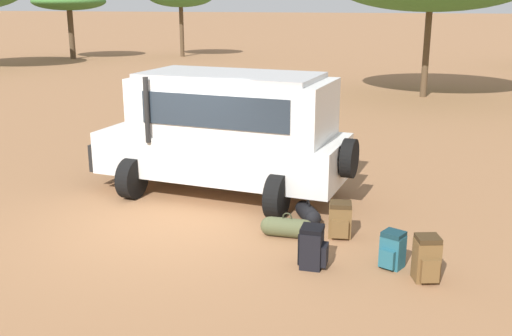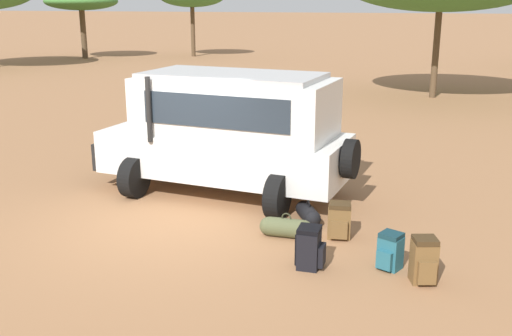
{
  "view_description": "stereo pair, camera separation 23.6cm",
  "coord_description": "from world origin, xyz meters",
  "px_view_note": "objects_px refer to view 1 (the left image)",
  "views": [
    {
      "loc": [
        3.81,
        -9.1,
        3.83
      ],
      "look_at": [
        1.53,
        0.57,
        1.0
      ],
      "focal_mm": 42.0,
      "sensor_mm": 36.0,
      "label": 1
    },
    {
      "loc": [
        4.04,
        -9.04,
        3.83
      ],
      "look_at": [
        1.53,
        0.57,
        1.0
      ],
      "focal_mm": 42.0,
      "sensor_mm": 36.0,
      "label": 2
    }
  ],
  "objects_px": {
    "safari_vehicle": "(227,131)",
    "backpack_outermost": "(340,220)",
    "duffel_bag_soft_canvas": "(308,213)",
    "backpack_near_rear_wheel": "(392,250)",
    "duffel_bag_low_black_case": "(287,227)",
    "backpack_beside_front_wheel": "(313,247)",
    "backpack_cluster_center": "(427,259)",
    "acacia_tree_left_mid": "(69,2)"
  },
  "relations": [
    {
      "from": "safari_vehicle",
      "to": "backpack_beside_front_wheel",
      "type": "bearing_deg",
      "value": -54.67
    },
    {
      "from": "backpack_outermost",
      "to": "duffel_bag_soft_canvas",
      "type": "bearing_deg",
      "value": 136.11
    },
    {
      "from": "backpack_outermost",
      "to": "duffel_bag_soft_canvas",
      "type": "xyz_separation_m",
      "value": [
        -0.62,
        0.6,
        -0.14
      ]
    },
    {
      "from": "backpack_near_rear_wheel",
      "to": "duffel_bag_soft_canvas",
      "type": "relative_size",
      "value": 0.7
    },
    {
      "from": "backpack_near_rear_wheel",
      "to": "backpack_beside_front_wheel",
      "type": "bearing_deg",
      "value": -167.65
    },
    {
      "from": "backpack_near_rear_wheel",
      "to": "duffel_bag_soft_canvas",
      "type": "distance_m",
      "value": 2.19
    },
    {
      "from": "acacia_tree_left_mid",
      "to": "backpack_cluster_center",
      "type": "bearing_deg",
      "value": -52.56
    },
    {
      "from": "safari_vehicle",
      "to": "duffel_bag_soft_canvas",
      "type": "distance_m",
      "value": 2.48
    },
    {
      "from": "safari_vehicle",
      "to": "backpack_outermost",
      "type": "height_order",
      "value": "safari_vehicle"
    },
    {
      "from": "safari_vehicle",
      "to": "duffel_bag_low_black_case",
      "type": "relative_size",
      "value": 6.03
    },
    {
      "from": "duffel_bag_soft_canvas",
      "to": "safari_vehicle",
      "type": "bearing_deg",
      "value": 146.39
    },
    {
      "from": "backpack_outermost",
      "to": "duffel_bag_low_black_case",
      "type": "xyz_separation_m",
      "value": [
        -0.85,
        -0.2,
        -0.13
      ]
    },
    {
      "from": "backpack_outermost",
      "to": "acacia_tree_left_mid",
      "type": "height_order",
      "value": "acacia_tree_left_mid"
    },
    {
      "from": "backpack_cluster_center",
      "to": "backpack_near_rear_wheel",
      "type": "xyz_separation_m",
      "value": [
        -0.47,
        0.33,
        -0.05
      ]
    },
    {
      "from": "backpack_near_rear_wheel",
      "to": "duffel_bag_soft_canvas",
      "type": "xyz_separation_m",
      "value": [
        -1.49,
        1.6,
        -0.12
      ]
    },
    {
      "from": "backpack_cluster_center",
      "to": "duffel_bag_soft_canvas",
      "type": "height_order",
      "value": "backpack_cluster_center"
    },
    {
      "from": "backpack_beside_front_wheel",
      "to": "backpack_outermost",
      "type": "relative_size",
      "value": 1.05
    },
    {
      "from": "backpack_beside_front_wheel",
      "to": "backpack_outermost",
      "type": "xyz_separation_m",
      "value": [
        0.28,
        1.25,
        -0.01
      ]
    },
    {
      "from": "safari_vehicle",
      "to": "acacia_tree_left_mid",
      "type": "height_order",
      "value": "acacia_tree_left_mid"
    },
    {
      "from": "safari_vehicle",
      "to": "backpack_near_rear_wheel",
      "type": "height_order",
      "value": "safari_vehicle"
    },
    {
      "from": "duffel_bag_low_black_case",
      "to": "duffel_bag_soft_canvas",
      "type": "relative_size",
      "value": 1.15
    },
    {
      "from": "duffel_bag_soft_canvas",
      "to": "backpack_outermost",
      "type": "bearing_deg",
      "value": -43.89
    },
    {
      "from": "duffel_bag_low_black_case",
      "to": "acacia_tree_left_mid",
      "type": "relative_size",
      "value": 0.19
    },
    {
      "from": "acacia_tree_left_mid",
      "to": "duffel_bag_soft_canvas",
      "type": "bearing_deg",
      "value": -53.23
    },
    {
      "from": "safari_vehicle",
      "to": "backpack_cluster_center",
      "type": "bearing_deg",
      "value": -39.71
    },
    {
      "from": "backpack_beside_front_wheel",
      "to": "backpack_cluster_center",
      "type": "xyz_separation_m",
      "value": [
        1.61,
        -0.08,
        0.02
      ]
    },
    {
      "from": "duffel_bag_soft_canvas",
      "to": "acacia_tree_left_mid",
      "type": "height_order",
      "value": "acacia_tree_left_mid"
    },
    {
      "from": "backpack_near_rear_wheel",
      "to": "duffel_bag_low_black_case",
      "type": "bearing_deg",
      "value": 154.88
    },
    {
      "from": "backpack_outermost",
      "to": "acacia_tree_left_mid",
      "type": "distance_m",
      "value": 33.43
    },
    {
      "from": "duffel_bag_soft_canvas",
      "to": "backpack_near_rear_wheel",
      "type": "bearing_deg",
      "value": -47.17
    },
    {
      "from": "backpack_cluster_center",
      "to": "backpack_near_rear_wheel",
      "type": "relative_size",
      "value": 1.19
    },
    {
      "from": "backpack_near_rear_wheel",
      "to": "duffel_bag_low_black_case",
      "type": "xyz_separation_m",
      "value": [
        -1.71,
        0.8,
        -0.11
      ]
    },
    {
      "from": "backpack_cluster_center",
      "to": "backpack_outermost",
      "type": "relative_size",
      "value": 1.1
    },
    {
      "from": "duffel_bag_soft_canvas",
      "to": "acacia_tree_left_mid",
      "type": "bearing_deg",
      "value": 126.77
    },
    {
      "from": "acacia_tree_left_mid",
      "to": "backpack_beside_front_wheel",
      "type": "bearing_deg",
      "value": -54.63
    },
    {
      "from": "backpack_beside_front_wheel",
      "to": "duffel_bag_soft_canvas",
      "type": "relative_size",
      "value": 0.79
    },
    {
      "from": "backpack_beside_front_wheel",
      "to": "backpack_cluster_center",
      "type": "relative_size",
      "value": 0.95
    },
    {
      "from": "backpack_beside_front_wheel",
      "to": "backpack_near_rear_wheel",
      "type": "height_order",
      "value": "backpack_beside_front_wheel"
    },
    {
      "from": "backpack_beside_front_wheel",
      "to": "backpack_cluster_center",
      "type": "height_order",
      "value": "backpack_cluster_center"
    },
    {
      "from": "backpack_beside_front_wheel",
      "to": "safari_vehicle",
      "type": "bearing_deg",
      "value": 125.33
    },
    {
      "from": "backpack_beside_front_wheel",
      "to": "backpack_near_rear_wheel",
      "type": "bearing_deg",
      "value": 12.35
    },
    {
      "from": "safari_vehicle",
      "to": "backpack_beside_front_wheel",
      "type": "distance_m",
      "value": 3.89
    }
  ]
}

